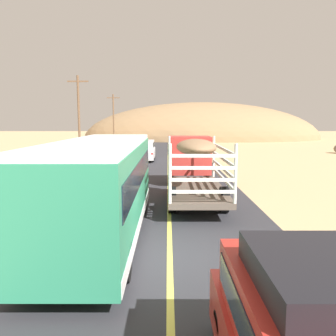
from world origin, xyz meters
TOP-DOWN VIEW (x-y plane):
  - ground_plane at (0.00, 0.00)m, footprint 240.00×240.00m
  - road_surface at (0.00, 0.00)m, footprint 8.00×120.00m
  - road_centre_line at (0.00, 0.00)m, footprint 0.16×117.60m
  - livestock_truck at (1.21, 9.52)m, footprint 2.53×9.70m
  - bus at (-2.21, 1.74)m, footprint 2.54×10.00m
  - car_far at (-2.31, 24.69)m, footprint 1.90×4.62m
  - power_pole_mid at (-9.42, 28.40)m, footprint 2.20×0.24m
  - power_pole_far at (-9.42, 52.65)m, footprint 2.20×0.24m
  - distant_hill at (6.96, 65.11)m, footprint 48.57×24.57m

SIDE VIEW (x-z plane):
  - ground_plane at x=0.00m, z-range 0.00..0.00m
  - distant_hill at x=6.96m, z-range -7.54..7.54m
  - road_surface at x=0.00m, z-range 0.00..0.02m
  - road_centre_line at x=0.00m, z-range 0.02..0.02m
  - car_far at x=-2.31m, z-range 0.12..2.05m
  - bus at x=-2.21m, z-range 0.14..3.35m
  - livestock_truck at x=1.21m, z-range 0.28..3.30m
  - power_pole_far at x=-9.42m, z-range 0.29..8.58m
  - power_pole_mid at x=-9.42m, z-range 0.30..8.78m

